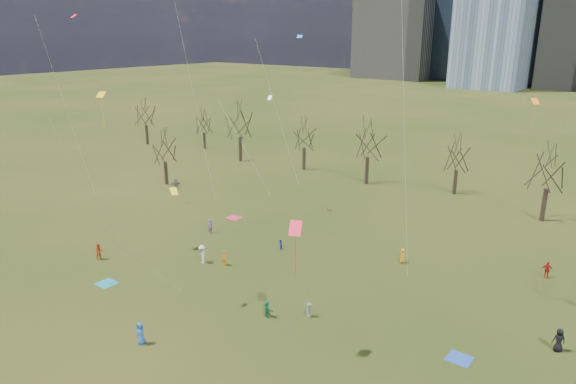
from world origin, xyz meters
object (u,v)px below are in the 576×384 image
Objects in this scene: person_2 at (99,252)px; blanket_navy at (459,359)px; blanket_crimson at (234,218)px; person_0 at (141,333)px; blanket_teal at (107,283)px; person_4 at (224,259)px.

blanket_navy is at bearing -61.93° from person_2.
blanket_navy and blanket_crimson have the same top height.
person_2 is at bearing 151.82° from person_0.
blanket_teal is 5.58m from person_2.
blanket_teal is 1.00× the size of blanket_navy.
person_0 is 1.00× the size of person_2.
person_2 is (-2.31, -16.58, 0.83)m from blanket_crimson.
person_4 reaches higher than blanket_crimson.
blanket_crimson is at bearing 160.73° from blanket_navy.
person_2 reaches higher than blanket_teal.
blanket_crimson is 0.94× the size of person_0.
person_2 is at bearing -97.92° from blanket_crimson.
blanket_navy is at bearing 28.07° from person_0.
person_0 is at bearing -94.80° from person_2.
blanket_teal is 1.12× the size of person_4.
blanket_crimson is 26.25m from person_0.
blanket_crimson is at bearing 113.86° from person_0.
person_4 is at bearing 57.65° from blanket_teal.
person_0 is at bearing -147.06° from blanket_navy.
person_4 is (8.29, -10.14, 0.70)m from blanket_crimson.
blanket_teal is 29.83m from blanket_navy.
blanket_crimson is at bearing -23.93° from person_4.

